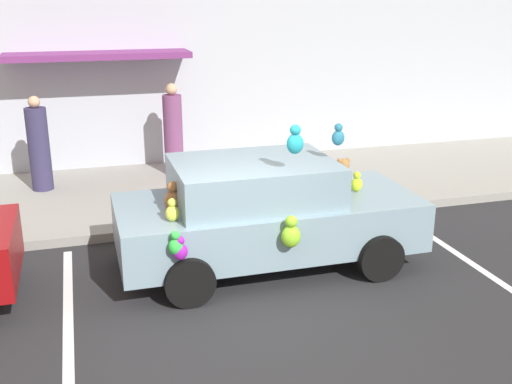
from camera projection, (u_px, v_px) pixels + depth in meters
The scene contains 9 objects.
ground_plane at pixel (247, 323), 7.28m from camera, with size 60.00×60.00×0.00m, color #262628.
sidewalk at pixel (177, 192), 11.82m from camera, with size 24.00×4.00×0.15m, color gray.
storefront_building at pixel (154, 20), 12.82m from camera, with size 24.00×1.25×6.40m.
parking_stripe_front at pixel (460, 256), 9.15m from camera, with size 0.12×3.60×0.01m, color silver.
parking_stripe_rear at pixel (68, 307), 7.65m from camera, with size 0.12×3.60×0.01m, color silver.
plush_covered_car at pixel (264, 212), 8.62m from camera, with size 4.20×2.13×2.15m.
teddy_bear_on_sidewalk at pixel (343, 176), 11.59m from camera, with size 0.33×0.28×0.64m.
pedestrian_near_shopfront at pixel (39, 147), 11.52m from camera, with size 0.39×0.39×1.78m.
pedestrian_walking_past at pixel (173, 132), 12.57m from camera, with size 0.39×0.39×1.86m.
Camera 1 is at (-1.72, -6.22, 3.72)m, focal length 43.25 mm.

